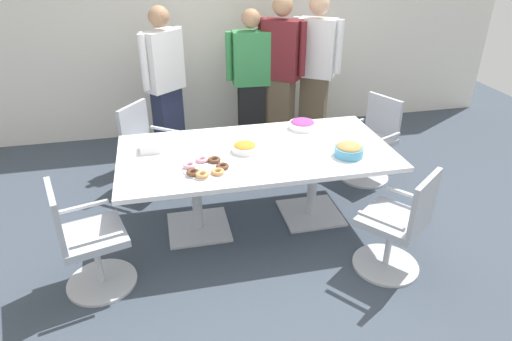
{
  "coord_description": "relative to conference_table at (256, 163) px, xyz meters",
  "views": [
    {
      "loc": [
        -0.79,
        -3.51,
        2.47
      ],
      "look_at": [
        0.0,
        0.0,
        0.55
      ],
      "focal_mm": 31.66,
      "sensor_mm": 36.0,
      "label": 1
    }
  ],
  "objects": [
    {
      "name": "person_standing_1",
      "position": [
        0.33,
        1.74,
        0.25
      ],
      "size": [
        0.61,
        0.24,
        1.69
      ],
      "rotation": [
        0.0,
        0.0,
        -3.19
      ],
      "color": "black",
      "rests_on": "ground"
    },
    {
      "name": "office_chair_0",
      "position": [
        1.43,
        0.6,
        -0.22
      ],
      "size": [
        0.72,
        0.72,
        0.91
      ],
      "rotation": [
        0.0,
        0.0,
        -4.28
      ],
      "color": "silver",
      "rests_on": "ground"
    },
    {
      "name": "person_standing_3",
      "position": [
        1.12,
        1.65,
        0.34
      ],
      "size": [
        0.55,
        0.43,
        1.84
      ],
      "rotation": [
        0.0,
        0.0,
        -3.72
      ],
      "color": "brown",
      "rests_on": "ground"
    },
    {
      "name": "office_chair_1",
      "position": [
        -0.95,
        0.91,
        -0.22
      ],
      "size": [
        0.76,
        0.76,
        0.91
      ],
      "rotation": [
        0.0,
        0.0,
        -2.21
      ],
      "color": "silver",
      "rests_on": "ground"
    },
    {
      "name": "office_chair_3",
      "position": [
        0.94,
        -0.92,
        -0.22
      ],
      "size": [
        0.76,
        0.76,
        0.91
      ],
      "rotation": [
        0.0,
        0.0,
        0.66
      ],
      "color": "silver",
      "rests_on": "ground"
    },
    {
      "name": "donut_platter",
      "position": [
        -0.48,
        -0.27,
        0.14
      ],
      "size": [
        0.37,
        0.37,
        0.04
      ],
      "color": "white",
      "rests_on": "conference_table"
    },
    {
      "name": "snack_bowl_chips_orange",
      "position": [
        -0.1,
        -0.0,
        0.17
      ],
      "size": [
        0.22,
        0.22,
        0.09
      ],
      "color": "white",
      "rests_on": "conference_table"
    },
    {
      "name": "napkin_pile",
      "position": [
        -0.91,
        0.2,
        0.17
      ],
      "size": [
        0.18,
        0.18,
        0.08
      ],
      "primitive_type": "cube",
      "color": "white",
      "rests_on": "conference_table"
    },
    {
      "name": "back_wall",
      "position": [
        0.0,
        2.4,
        0.77
      ],
      "size": [
        8.0,
        0.1,
        2.8
      ],
      "primitive_type": "cube",
      "color": "white",
      "rests_on": "ground"
    },
    {
      "name": "office_chair_2",
      "position": [
        -1.43,
        -0.59,
        -0.22
      ],
      "size": [
        0.66,
        0.66,
        0.91
      ],
      "rotation": [
        0.0,
        0.0,
        -1.3
      ],
      "color": "silver",
      "rests_on": "ground"
    },
    {
      "name": "conference_table",
      "position": [
        0.0,
        0.0,
        0.0
      ],
      "size": [
        2.4,
        1.2,
        0.75
      ],
      "color": "white",
      "rests_on": "ground"
    },
    {
      "name": "person_standing_2",
      "position": [
        0.68,
        1.65,
        0.34
      ],
      "size": [
        0.53,
        0.44,
        1.84
      ],
      "rotation": [
        0.0,
        0.0,
        -3.81
      ],
      "color": "brown",
      "rests_on": "ground"
    },
    {
      "name": "snack_bowl_candy_mix",
      "position": [
        0.55,
        0.39,
        0.17
      ],
      "size": [
        0.26,
        0.26,
        0.09
      ],
      "color": "white",
      "rests_on": "conference_table"
    },
    {
      "name": "person_standing_0",
      "position": [
        -0.7,
        1.64,
        0.3
      ],
      "size": [
        0.53,
        0.45,
        1.77
      ],
      "rotation": [
        0.0,
        0.0,
        -2.47
      ],
      "color": "#232842",
      "rests_on": "ground"
    },
    {
      "name": "ground_plane",
      "position": [
        0.0,
        0.0,
        -0.63
      ],
      "size": [
        10.0,
        10.0,
        0.01
      ],
      "primitive_type": "cube",
      "color": "#3D4754"
    },
    {
      "name": "snack_bowl_cookies",
      "position": [
        0.76,
        -0.28,
        0.18
      ],
      "size": [
        0.25,
        0.25,
        0.12
      ],
      "color": "#4C9EC6",
      "rests_on": "conference_table"
    }
  ]
}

